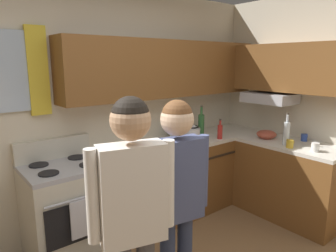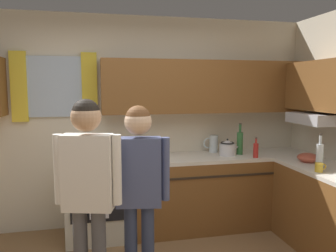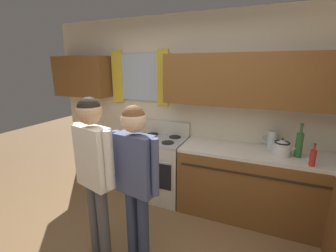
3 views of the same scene
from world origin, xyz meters
TOP-DOWN VIEW (x-y plane):
  - back_wall_unit at (0.08, 1.82)m, footprint 4.60×0.42m
  - kitchen_counter_run at (1.44, 1.23)m, footprint 2.28×1.80m
  - stove_oven at (-0.36, 1.54)m, footprint 0.72×0.67m
  - bottle_tall_clear at (1.85, 0.66)m, footprint 0.07×0.07m
  - bottle_wine_green at (1.38, 1.53)m, footprint 0.08×0.08m
  - bottle_sauce_red at (1.48, 1.31)m, footprint 0.06×0.06m
  - mug_mustard_yellow at (1.79, 0.56)m, footprint 0.12×0.08m
  - mug_cobalt_blue at (2.19, 0.61)m, footprint 0.11×0.07m
  - mug_ceramic_white at (1.86, 0.32)m, footprint 0.13×0.08m
  - stovetop_kettle at (1.21, 1.51)m, footprint 0.27×0.20m
  - water_pitcher at (1.10, 1.74)m, footprint 0.19×0.11m
  - mixing_bowl at (1.95, 0.97)m, footprint 0.24×0.24m
  - adult_left at (-0.44, 0.25)m, footprint 0.50×0.25m
  - adult_in_plaid at (-0.04, 0.32)m, footprint 0.49×0.22m

SIDE VIEW (x-z plane):
  - kitchen_counter_run at x=1.44m, z-range 0.00..0.90m
  - stove_oven at x=-0.36m, z-range -0.08..1.02m
  - mug_cobalt_blue at x=2.19m, z-range 0.90..0.99m
  - mug_mustard_yellow at x=1.79m, z-range 0.90..0.99m
  - mixing_bowl at x=1.95m, z-range 0.90..1.00m
  - mug_ceramic_white at x=1.86m, z-range 0.90..1.00m
  - bottle_sauce_red at x=1.48m, z-range 0.87..1.12m
  - stovetop_kettle at x=1.21m, z-range 0.89..1.10m
  - adult_in_plaid at x=-0.04m, z-range 0.21..1.80m
  - water_pitcher at x=1.10m, z-range 0.90..1.12m
  - adult_left at x=-0.44m, z-range 0.21..1.87m
  - bottle_tall_clear at x=1.85m, z-range 0.86..1.22m
  - bottle_wine_green at x=1.38m, z-range 0.85..1.25m
  - back_wall_unit at x=0.08m, z-range 0.17..2.77m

